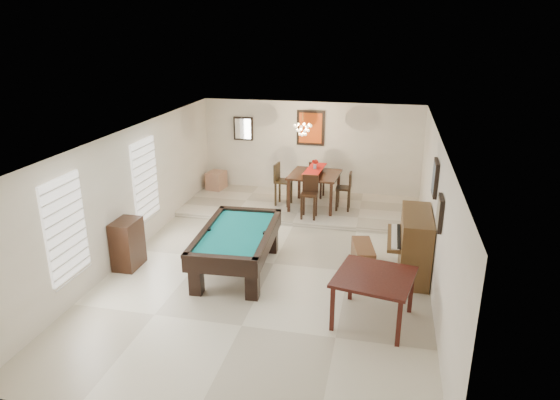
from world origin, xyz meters
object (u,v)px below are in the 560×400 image
at_px(apothecary_chest, 128,244).
at_px(dining_chair_east, 343,191).
at_px(dining_chair_west, 284,184).
at_px(dining_chair_north, 317,179).
at_px(corner_bench, 216,180).
at_px(upright_piano, 407,244).
at_px(square_table, 373,298).
at_px(piano_bench, 363,257).
at_px(dining_chair_south, 309,198).
at_px(flower_vase, 315,164).
at_px(pool_table, 237,252).
at_px(dining_table, 314,188).
at_px(chandelier, 303,126).

relative_size(apothecary_chest, dining_chair_east, 1.00).
relative_size(apothecary_chest, dining_chair_west, 0.89).
xyz_separation_m(dining_chair_north, dining_chair_west, (-0.75, -0.80, 0.04)).
distance_m(apothecary_chest, dining_chair_north, 5.58).
xyz_separation_m(dining_chair_east, corner_bench, (-3.69, 0.95, -0.24)).
bearing_deg(upright_piano, apothecary_chest, -170.75).
distance_m(square_table, piano_bench, 1.82).
relative_size(dining_chair_south, dining_chair_west, 0.95).
bearing_deg(piano_bench, upright_piano, -0.72).
bearing_deg(flower_vase, upright_piano, -53.47).
bearing_deg(dining_chair_north, piano_bench, 117.88).
distance_m(pool_table, square_table, 2.89).
xyz_separation_m(dining_table, chandelier, (-0.33, 0.04, 1.58)).
distance_m(square_table, chandelier, 5.55).
bearing_deg(piano_bench, dining_chair_south, 122.90).
xyz_separation_m(flower_vase, dining_chair_south, (-0.01, -0.80, -0.62)).
bearing_deg(dining_chair_north, dining_table, 100.17).
bearing_deg(dining_chair_south, upright_piano, -44.62).
relative_size(dining_table, dining_chair_south, 1.18).
height_order(dining_chair_north, chandelier, chandelier).
relative_size(dining_table, corner_bench, 2.23).
height_order(upright_piano, flower_vase, flower_vase).
bearing_deg(flower_vase, square_table, -70.69).
bearing_deg(upright_piano, piano_bench, 179.28).
bearing_deg(apothecary_chest, dining_chair_south, 44.94).
height_order(piano_bench, dining_table, dining_table).
xyz_separation_m(pool_table, piano_bench, (2.37, 0.60, -0.15)).
bearing_deg(upright_piano, dining_chair_west, 135.22).
relative_size(square_table, flower_vase, 4.62).
xyz_separation_m(square_table, dining_chair_north, (-1.73, 5.60, 0.21)).
bearing_deg(dining_chair_west, corner_bench, 73.55).
height_order(square_table, flower_vase, flower_vase).
relative_size(flower_vase, dining_chair_east, 0.26).
relative_size(square_table, upright_piano, 0.79).
relative_size(dining_chair_east, corner_bench, 1.79).
distance_m(apothecary_chest, corner_bench, 4.79).
distance_m(square_table, flower_vase, 5.16).
bearing_deg(flower_vase, piano_bench, -64.67).
distance_m(upright_piano, apothecary_chest, 5.40).
relative_size(upright_piano, dining_table, 1.22).
xyz_separation_m(upright_piano, chandelier, (-2.57, 3.06, 1.58)).
distance_m(square_table, dining_table, 5.10).
relative_size(dining_chair_north, corner_bench, 1.84).
relative_size(square_table, dining_chair_north, 1.18).
bearing_deg(piano_bench, corner_bench, 138.20).
bearing_deg(dining_chair_east, dining_chair_south, -45.03).
xyz_separation_m(square_table, chandelier, (-2.02, 4.85, 1.79)).
relative_size(dining_table, dining_chair_west, 1.12).
height_order(square_table, upright_piano, upright_piano).
height_order(piano_bench, chandelier, chandelier).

